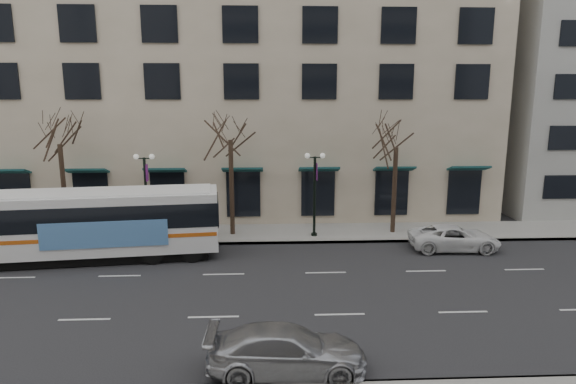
{
  "coord_description": "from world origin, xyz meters",
  "views": [
    {
      "loc": [
        2.16,
        -19.97,
        8.57
      ],
      "look_at": [
        3.16,
        2.64,
        4.0
      ],
      "focal_mm": 30.0,
      "sensor_mm": 36.0,
      "label": 1
    }
  ],
  "objects": [
    {
      "name": "ground",
      "position": [
        0.0,
        0.0,
        0.0
      ],
      "size": [
        160.0,
        160.0,
        0.0
      ],
      "primitive_type": "plane",
      "color": "black",
      "rests_on": "ground"
    },
    {
      "name": "silver_car",
      "position": [
        2.72,
        -6.2,
        0.73
      ],
      "size": [
        5.07,
        2.17,
        1.46
      ],
      "primitive_type": "imported",
      "rotation": [
        0.0,
        0.0,
        1.55
      ],
      "color": "#A7A8AF",
      "rests_on": "ground"
    },
    {
      "name": "lamp_post_right",
      "position": [
        5.01,
        8.2,
        2.94
      ],
      "size": [
        1.22,
        0.45,
        5.21
      ],
      "color": "black",
      "rests_on": "ground"
    },
    {
      "name": "building_hotel",
      "position": [
        -2.0,
        21.0,
        12.0
      ],
      "size": [
        40.0,
        20.0,
        24.0
      ],
      "primitive_type": "cube",
      "color": "tan",
      "rests_on": "ground"
    },
    {
      "name": "lamp_post_left",
      "position": [
        -4.99,
        8.2,
        2.94
      ],
      "size": [
        1.22,
        0.45,
        5.21
      ],
      "color": "black",
      "rests_on": "ground"
    },
    {
      "name": "tree_far_right",
      "position": [
        10.0,
        8.8,
        6.42
      ],
      "size": [
        3.6,
        3.6,
        8.06
      ],
      "color": "black",
      "rests_on": "ground"
    },
    {
      "name": "tree_far_mid",
      "position": [
        0.0,
        8.8,
        6.91
      ],
      "size": [
        3.6,
        3.6,
        8.55
      ],
      "color": "black",
      "rests_on": "ground"
    },
    {
      "name": "white_pickup",
      "position": [
        12.66,
        5.58,
        0.69
      ],
      "size": [
        5.08,
        2.53,
        1.38
      ],
      "primitive_type": "imported",
      "rotation": [
        0.0,
        0.0,
        1.52
      ],
      "color": "white",
      "rests_on": "ground"
    },
    {
      "name": "tree_far_left",
      "position": [
        -10.0,
        8.8,
        6.7
      ],
      "size": [
        3.6,
        3.6,
        8.34
      ],
      "color": "black",
      "rests_on": "ground"
    },
    {
      "name": "city_bus",
      "position": [
        -7.17,
        4.84,
        2.01
      ],
      "size": [
        13.8,
        4.47,
        3.68
      ],
      "rotation": [
        0.0,
        0.0,
        0.11
      ],
      "color": "white",
      "rests_on": "ground"
    },
    {
      "name": "sidewalk_far",
      "position": [
        5.0,
        9.0,
        0.07
      ],
      "size": [
        80.0,
        4.0,
        0.15
      ],
      "primitive_type": "cube",
      "color": "gray",
      "rests_on": "ground"
    }
  ]
}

